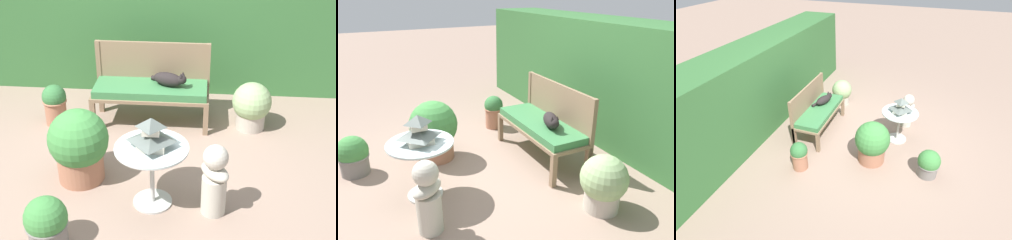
{
  "view_description": "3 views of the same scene",
  "coord_description": "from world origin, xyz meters",
  "views": [
    {
      "loc": [
        0.67,
        -4.05,
        2.87
      ],
      "look_at": [
        0.3,
        0.26,
        0.46
      ],
      "focal_mm": 50.0,
      "sensor_mm": 36.0,
      "label": 1
    },
    {
      "loc": [
        3.27,
        -1.08,
        2.07
      ],
      "look_at": [
        -0.08,
        0.58,
        0.56
      ],
      "focal_mm": 35.0,
      "sensor_mm": 36.0,
      "label": 2
    },
    {
      "loc": [
        -4.07,
        -0.94,
        3.18
      ],
      "look_at": [
        -0.08,
        0.47,
        0.41
      ],
      "focal_mm": 28.0,
      "sensor_mm": 36.0,
      "label": 3
    }
  ],
  "objects": [
    {
      "name": "ground",
      "position": [
        0.0,
        0.0,
        0.0
      ],
      "size": [
        30.0,
        30.0,
        0.0
      ],
      "primitive_type": "plane",
      "color": "gray"
    },
    {
      "name": "foliage_hedge_back",
      "position": [
        0.0,
        2.36,
        0.84
      ],
      "size": [
        6.4,
        0.92,
        1.67
      ],
      "primitive_type": "cube",
      "color": "#336633",
      "rests_on": "ground"
    },
    {
      "name": "garden_bench",
      "position": [
        0.02,
        1.02,
        0.43
      ],
      "size": [
        1.41,
        0.54,
        0.51
      ],
      "color": "#7F664C",
      "rests_on": "ground"
    },
    {
      "name": "bench_backrest",
      "position": [
        0.02,
        1.27,
        0.68
      ],
      "size": [
        1.41,
        0.06,
        0.96
      ],
      "color": "#7F664C",
      "rests_on": "ground"
    },
    {
      "name": "cat",
      "position": [
        0.24,
        1.03,
        0.59
      ],
      "size": [
        0.45,
        0.33,
        0.21
      ],
      "rotation": [
        0.0,
        0.0,
        -0.36
      ],
      "color": "black",
      "rests_on": "garden_bench"
    },
    {
      "name": "patio_table",
      "position": [
        0.22,
        -0.54,
        0.49
      ],
      "size": [
        0.68,
        0.68,
        0.63
      ],
      "color": "#B7B7B2",
      "rests_on": "ground"
    },
    {
      "name": "pagoda_birdhouse",
      "position": [
        0.22,
        -0.54,
        0.75
      ],
      "size": [
        0.34,
        0.34,
        0.3
      ],
      "color": "beige",
      "rests_on": "patio_table"
    },
    {
      "name": "garden_bust",
      "position": [
        0.79,
        -0.62,
        0.37
      ],
      "size": [
        0.34,
        0.37,
        0.72
      ],
      "rotation": [
        0.0,
        0.0,
        -0.9
      ],
      "color": "#B7B2A3",
      "rests_on": "ground"
    },
    {
      "name": "potted_plant_patio_mid",
      "position": [
        -1.15,
        0.89,
        0.27
      ],
      "size": [
        0.29,
        0.29,
        0.52
      ],
      "color": "#9E664C",
      "rests_on": "ground"
    },
    {
      "name": "potted_plant_bench_right",
      "position": [
        -0.59,
        -1.18,
        0.24
      ],
      "size": [
        0.37,
        0.37,
        0.48
      ],
      "color": "slate",
      "rests_on": "ground"
    },
    {
      "name": "potted_plant_table_far",
      "position": [
        1.24,
        0.99,
        0.3
      ],
      "size": [
        0.47,
        0.47,
        0.59
      ],
      "color": "#ADA393",
      "rests_on": "ground"
    },
    {
      "name": "potted_plant_hedge_corner",
      "position": [
        -0.55,
        -0.21,
        0.39
      ],
      "size": [
        0.61,
        0.61,
        0.77
      ],
      "color": "#9E664C",
      "rests_on": "ground"
    }
  ]
}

